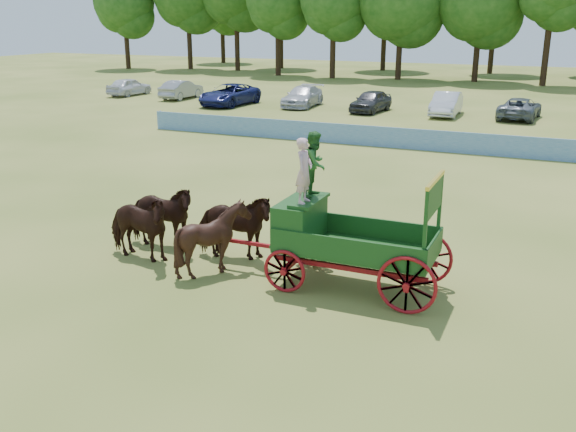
{
  "coord_description": "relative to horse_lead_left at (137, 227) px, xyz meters",
  "views": [
    {
      "loc": [
        8.49,
        -13.87,
        6.47
      ],
      "look_at": [
        1.85,
        1.27,
        1.3
      ],
      "focal_mm": 40.0,
      "sensor_mm": 36.0,
      "label": 1
    }
  ],
  "objects": [
    {
      "name": "horse_lead_left",
      "position": [
        0.0,
        0.0,
        0.0
      ],
      "size": [
        2.31,
        1.18,
        1.9
      ],
      "primitive_type": "imported",
      "rotation": [
        0.0,
        0.0,
        1.5
      ],
      "color": "black",
      "rests_on": "ground"
    },
    {
      "name": "ground",
      "position": [
        1.99,
        0.28,
        -0.95
      ],
      "size": [
        160.0,
        160.0,
        0.0
      ],
      "primitive_type": "plane",
      "color": "#9D9447",
      "rests_on": "ground"
    },
    {
      "name": "farm_dray",
      "position": [
        5.35,
        0.58,
        0.73
      ],
      "size": [
        6.0,
        2.0,
        3.78
      ],
      "color": "maroon",
      "rests_on": "ground"
    },
    {
      "name": "horse_wheel_left",
      "position": [
        2.4,
        -0.0,
        0.0
      ],
      "size": [
        2.01,
        1.86,
        1.9
      ],
      "primitive_type": "imported",
      "rotation": [
        0.0,
        0.0,
        1.78
      ],
      "color": "black",
      "rests_on": "ground"
    },
    {
      "name": "horse_wheel_right",
      "position": [
        2.4,
        1.1,
        0.0
      ],
      "size": [
        2.41,
        1.46,
        1.9
      ],
      "primitive_type": "imported",
      "rotation": [
        0.0,
        0.0,
        1.78
      ],
      "color": "black",
      "rests_on": "ground"
    },
    {
      "name": "sponsor_banner",
      "position": [
        0.99,
        18.28,
        -0.42
      ],
      "size": [
        26.0,
        0.08,
        1.05
      ],
      "primitive_type": "cube",
      "color": "#1E62A3",
      "rests_on": "ground"
    },
    {
      "name": "horse_lead_right",
      "position": [
        0.0,
        1.1,
        0.0
      ],
      "size": [
        2.34,
        1.25,
        1.9
      ],
      "primitive_type": "imported",
      "rotation": [
        0.0,
        0.0,
        1.68
      ],
      "color": "black",
      "rests_on": "ground"
    },
    {
      "name": "parked_cars",
      "position": [
        6.68,
        30.28,
        -0.18
      ],
      "size": [
        58.32,
        7.79,
        1.64
      ],
      "color": "silver",
      "rests_on": "ground"
    }
  ]
}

